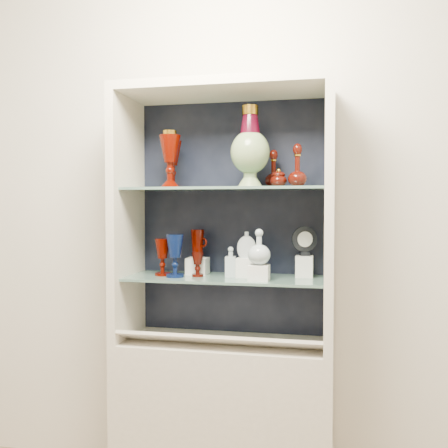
% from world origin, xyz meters
% --- Properties ---
extents(wall_back, '(3.50, 0.02, 2.80)m').
position_xyz_m(wall_back, '(0.00, 1.75, 1.40)').
color(wall_back, silver).
rests_on(wall_back, ground).
extents(cabinet_base, '(1.00, 0.40, 0.75)m').
position_xyz_m(cabinet_base, '(0.00, 1.53, 0.38)').
color(cabinet_base, beige).
rests_on(cabinet_base, ground).
extents(cabinet_back_panel, '(0.98, 0.02, 1.15)m').
position_xyz_m(cabinet_back_panel, '(0.00, 1.72, 1.32)').
color(cabinet_back_panel, black).
rests_on(cabinet_back_panel, cabinet_base).
extents(cabinet_side_left, '(0.04, 0.40, 1.15)m').
position_xyz_m(cabinet_side_left, '(-0.48, 1.53, 1.32)').
color(cabinet_side_left, beige).
rests_on(cabinet_side_left, cabinet_base).
extents(cabinet_side_right, '(0.04, 0.40, 1.15)m').
position_xyz_m(cabinet_side_right, '(0.48, 1.53, 1.32)').
color(cabinet_side_right, beige).
rests_on(cabinet_side_right, cabinet_base).
extents(cabinet_top_cap, '(1.00, 0.40, 0.04)m').
position_xyz_m(cabinet_top_cap, '(0.00, 1.53, 1.92)').
color(cabinet_top_cap, beige).
rests_on(cabinet_top_cap, cabinet_side_left).
extents(shelf_lower, '(0.92, 0.34, 0.01)m').
position_xyz_m(shelf_lower, '(0.00, 1.55, 1.04)').
color(shelf_lower, slate).
rests_on(shelf_lower, cabinet_side_left).
extents(shelf_upper, '(0.92, 0.34, 0.01)m').
position_xyz_m(shelf_upper, '(0.00, 1.55, 1.46)').
color(shelf_upper, slate).
rests_on(shelf_upper, cabinet_side_left).
extents(label_ledge, '(0.92, 0.17, 0.09)m').
position_xyz_m(label_ledge, '(0.00, 1.42, 0.78)').
color(label_ledge, beige).
rests_on(label_ledge, cabinet_base).
extents(label_card_0, '(0.10, 0.06, 0.03)m').
position_xyz_m(label_card_0, '(-0.28, 1.42, 0.80)').
color(label_card_0, white).
rests_on(label_card_0, label_ledge).
extents(label_card_1, '(0.10, 0.06, 0.03)m').
position_xyz_m(label_card_1, '(0.32, 1.42, 0.80)').
color(label_card_1, white).
rests_on(label_card_1, label_ledge).
extents(label_card_2, '(0.10, 0.06, 0.03)m').
position_xyz_m(label_card_2, '(0.02, 1.42, 0.80)').
color(label_card_2, white).
rests_on(label_card_2, label_ledge).
extents(label_card_3, '(0.10, 0.06, 0.03)m').
position_xyz_m(label_card_3, '(0.27, 1.42, 0.80)').
color(label_card_3, white).
rests_on(label_card_3, label_ledge).
extents(pedestal_lamp_left, '(0.12, 0.12, 0.26)m').
position_xyz_m(pedestal_lamp_left, '(-0.25, 1.50, 1.60)').
color(pedestal_lamp_left, '#4D0900').
rests_on(pedestal_lamp_left, shelf_upper).
extents(pedestal_lamp_right, '(0.11, 0.11, 0.25)m').
position_xyz_m(pedestal_lamp_right, '(-0.27, 1.60, 1.60)').
color(pedestal_lamp_right, '#4D0900').
rests_on(pedestal_lamp_right, shelf_upper).
extents(enamel_urn, '(0.22, 0.22, 0.37)m').
position_xyz_m(enamel_urn, '(0.13, 1.50, 1.65)').
color(enamel_urn, '#0B421F').
rests_on(enamel_urn, shelf_upper).
extents(ruby_decanter_a, '(0.10, 0.10, 0.22)m').
position_xyz_m(ruby_decanter_a, '(0.34, 1.53, 1.58)').
color(ruby_decanter_a, '#450E06').
rests_on(ruby_decanter_a, shelf_upper).
extents(ruby_decanter_b, '(0.10, 0.10, 0.19)m').
position_xyz_m(ruby_decanter_b, '(0.22, 1.62, 1.57)').
color(ruby_decanter_b, '#450E06').
rests_on(ruby_decanter_b, shelf_upper).
extents(lidded_bowl, '(0.09, 0.09, 0.09)m').
position_xyz_m(lidded_bowl, '(0.25, 1.54, 1.51)').
color(lidded_bowl, '#450E06').
rests_on(lidded_bowl, shelf_upper).
extents(cobalt_goblet, '(0.11, 0.11, 0.20)m').
position_xyz_m(cobalt_goblet, '(-0.23, 1.49, 1.15)').
color(cobalt_goblet, '#091746').
rests_on(cobalt_goblet, shelf_lower).
extents(ruby_goblet_tall, '(0.10, 0.10, 0.18)m').
position_xyz_m(ruby_goblet_tall, '(-0.30, 1.53, 1.14)').
color(ruby_goblet_tall, '#4D0900').
rests_on(ruby_goblet_tall, shelf_lower).
extents(ruby_goblet_small, '(0.07, 0.07, 0.11)m').
position_xyz_m(ruby_goblet_small, '(-0.13, 1.53, 1.11)').
color(ruby_goblet_small, '#450E06').
rests_on(ruby_goblet_small, shelf_lower).
extents(riser_ruby_pitcher, '(0.10, 0.10, 0.08)m').
position_xyz_m(riser_ruby_pitcher, '(-0.15, 1.62, 1.09)').
color(riser_ruby_pitcher, silver).
rests_on(riser_ruby_pitcher, shelf_lower).
extents(ruby_pitcher, '(0.12, 0.10, 0.14)m').
position_xyz_m(ruby_pitcher, '(-0.15, 1.62, 1.20)').
color(ruby_pitcher, '#4D0900').
rests_on(ruby_pitcher, riser_ruby_pitcher).
extents(clear_square_bottle, '(0.05, 0.05, 0.14)m').
position_xyz_m(clear_square_bottle, '(0.03, 1.56, 1.12)').
color(clear_square_bottle, '#A7B9C1').
rests_on(clear_square_bottle, shelf_lower).
extents(riser_flat_flask, '(0.09, 0.09, 0.09)m').
position_xyz_m(riser_flat_flask, '(0.10, 1.56, 1.09)').
color(riser_flat_flask, silver).
rests_on(riser_flat_flask, shelf_lower).
extents(flat_flask, '(0.09, 0.04, 0.13)m').
position_xyz_m(flat_flask, '(0.10, 1.56, 1.20)').
color(flat_flask, silver).
rests_on(flat_flask, riser_flat_flask).
extents(riser_clear_round_decanter, '(0.09, 0.09, 0.07)m').
position_xyz_m(riser_clear_round_decanter, '(0.17, 1.47, 1.08)').
color(riser_clear_round_decanter, silver).
rests_on(riser_clear_round_decanter, shelf_lower).
extents(clear_round_decanter, '(0.12, 0.12, 0.15)m').
position_xyz_m(clear_round_decanter, '(0.17, 1.47, 1.20)').
color(clear_round_decanter, '#A7B9C1').
rests_on(clear_round_decanter, riser_clear_round_decanter).
extents(riser_cameo_medallion, '(0.08, 0.08, 0.10)m').
position_xyz_m(riser_cameo_medallion, '(0.37, 1.62, 1.10)').
color(riser_cameo_medallion, silver).
rests_on(riser_cameo_medallion, shelf_lower).
extents(cameo_medallion, '(0.13, 0.08, 0.14)m').
position_xyz_m(cameo_medallion, '(0.37, 1.62, 1.22)').
color(cameo_medallion, black).
rests_on(cameo_medallion, riser_cameo_medallion).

